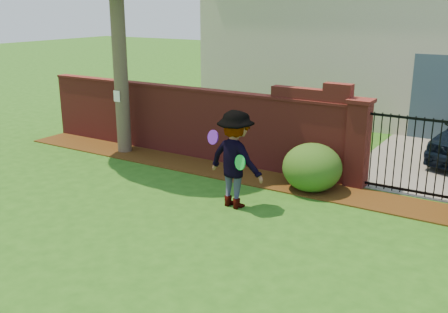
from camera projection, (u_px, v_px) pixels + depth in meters
The scene contains 12 objects.
ground at pixel (146, 227), 9.03m from camera, with size 80.00×80.00×0.01m, color #255916.
mulch_bed at pixel (207, 168), 12.22m from camera, with size 11.10×1.08×0.03m, color #3A210A.
brick_wall at pixel (187, 120), 13.04m from camera, with size 8.70×0.31×2.16m.
pillar_left at pixel (358, 143), 10.79m from camera, with size 0.50×0.50×1.88m.
iron_gate at pixel (412, 155), 10.26m from camera, with size 1.78×0.03×1.60m.
driveway at pixel (444, 150), 13.75m from camera, with size 3.20×8.00×0.01m, color slate.
house at pixel (398, 21), 17.37m from camera, with size 12.40×6.40×6.30m.
paper_notice at pixel (117, 96), 13.04m from camera, with size 0.20×0.01×0.28m, color white.
shrub_left at pixel (312, 168), 10.66m from camera, with size 1.23×1.23×1.00m, color #1E4D17.
man at pixel (234, 160), 9.69m from camera, with size 1.21×0.70×1.87m, color gray.
frisbee_purple at pixel (213, 137), 9.78m from camera, with size 0.28×0.28×0.03m, color #631DB7.
frisbee_green at pixel (240, 162), 9.38m from camera, with size 0.28×0.28×0.03m, color green.
Camera 1 is at (5.55, -6.32, 3.75)m, focal length 41.52 mm.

